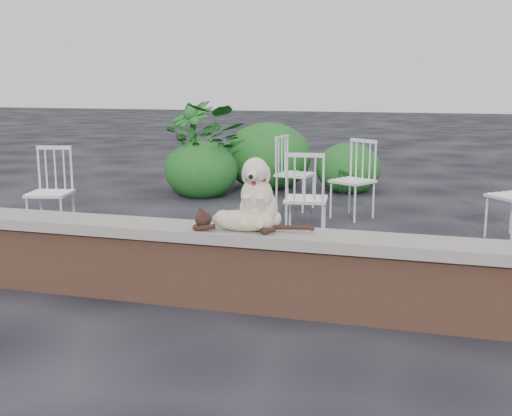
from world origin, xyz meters
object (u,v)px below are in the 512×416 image
(potted_plant_a, at_px, (210,150))
(potted_plant_b, at_px, (191,146))
(chair_a, at_px, (50,192))
(dog, at_px, (259,191))
(chair_b, at_px, (353,180))
(cat, at_px, (242,219))
(chair_e, at_px, (295,173))
(chair_c, at_px, (306,197))

(potted_plant_a, distance_m, potted_plant_b, 0.56)
(chair_a, bearing_deg, potted_plant_b, 70.79)
(dog, distance_m, chair_a, 3.09)
(potted_plant_a, bearing_deg, potted_plant_b, 140.24)
(chair_b, relative_size, potted_plant_a, 0.71)
(potted_plant_b, bearing_deg, chair_a, -96.55)
(cat, bearing_deg, potted_plant_b, 112.49)
(chair_a, bearing_deg, chair_b, 17.54)
(chair_e, bearing_deg, potted_plant_b, 70.52)
(potted_plant_b, bearing_deg, cat, -64.16)
(cat, relative_size, chair_a, 1.07)
(chair_a, height_order, chair_c, same)
(chair_a, bearing_deg, chair_e, 30.70)
(potted_plant_b, bearing_deg, potted_plant_a, -39.76)
(chair_a, bearing_deg, potted_plant_a, 61.34)
(chair_e, bearing_deg, chair_a, 143.31)
(chair_c, xyz_separation_m, chair_e, (-0.48, 1.65, 0.00))
(chair_e, bearing_deg, chair_b, -103.95)
(chair_a, height_order, potted_plant_b, potted_plant_b)
(dog, distance_m, chair_b, 3.20)
(dog, relative_size, chair_c, 0.57)
(potted_plant_b, bearing_deg, chair_b, -27.84)
(chair_e, height_order, potted_plant_b, potted_plant_b)
(cat, bearing_deg, dog, 58.58)
(dog, bearing_deg, potted_plant_b, 114.03)
(cat, relative_size, potted_plant_a, 0.76)
(dog, bearing_deg, cat, -121.42)
(chair_a, distance_m, chair_e, 3.03)
(chair_a, bearing_deg, chair_c, -3.57)
(potted_plant_b, bearing_deg, chair_c, -49.16)
(chair_a, xyz_separation_m, potted_plant_a, (0.79, 2.76, 0.19))
(chair_a, relative_size, chair_b, 1.00)
(cat, xyz_separation_m, potted_plant_a, (-1.85, 4.34, -0.01))
(dog, relative_size, chair_a, 0.57)
(chair_e, xyz_separation_m, potted_plant_a, (-1.41, 0.68, 0.19))
(chair_c, height_order, chair_b, same)
(potted_plant_a, height_order, potted_plant_b, potted_plant_b)
(chair_a, height_order, chair_b, same)
(dog, relative_size, cat, 0.53)
(chair_b, bearing_deg, potted_plant_a, -174.91)
(dog, xyz_separation_m, chair_e, (-0.51, 3.51, -0.38))
(cat, relative_size, chair_e, 1.07)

